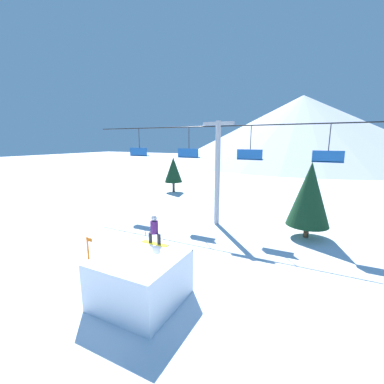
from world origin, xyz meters
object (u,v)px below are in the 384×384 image
at_px(trail_marker, 88,249).
at_px(pine_tree_near, 310,194).
at_px(snowboarder, 154,229).
at_px(snow_ramp, 141,279).

bearing_deg(trail_marker, pine_tree_near, 42.51).
bearing_deg(snowboarder, pine_tree_near, 58.70).
distance_m(snow_ramp, snowboarder, 2.13).
relative_size(snowboarder, pine_tree_near, 0.26).
height_order(snow_ramp, pine_tree_near, pine_tree_near).
bearing_deg(trail_marker, snow_ramp, -17.19).
height_order(snowboarder, trail_marker, snowboarder).
bearing_deg(snowboarder, snow_ramp, -81.12).
xyz_separation_m(pine_tree_near, trail_marker, (-10.28, -9.43, -2.23)).
relative_size(snow_ramp, snowboarder, 2.41).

